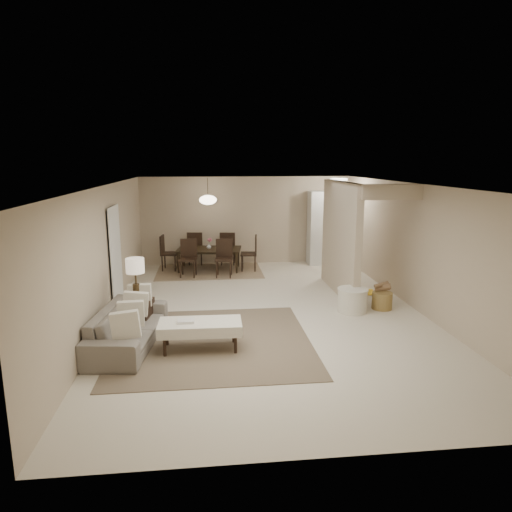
{
  "coord_description": "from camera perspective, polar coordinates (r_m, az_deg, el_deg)",
  "views": [
    {
      "loc": [
        -1.16,
        -8.48,
        2.95
      ],
      "look_at": [
        -0.17,
        0.49,
        1.05
      ],
      "focal_mm": 32.0,
      "sensor_mm": 36.0,
      "label": 1
    }
  ],
  "objects": [
    {
      "name": "yellow_mat",
      "position": [
        10.67,
        12.5,
        -4.41
      ],
      "size": [
        0.86,
        0.6,
        0.01
      ],
      "primitive_type": "cube",
      "rotation": [
        0.0,
        0.0,
        -0.15
      ],
      "color": "yellow",
      "rests_on": "floor"
    },
    {
      "name": "back_wall",
      "position": [
        13.14,
        -1.19,
        4.45
      ],
      "size": [
        6.0,
        0.0,
        6.0
      ],
      "primitive_type": "plane",
      "rotation": [
        1.57,
        0.0,
        0.0
      ],
      "color": "#BCA88E",
      "rests_on": "floor"
    },
    {
      "name": "pantry_cabinet",
      "position": [
        13.25,
        9.14,
        3.49
      ],
      "size": [
        1.2,
        0.55,
        2.1
      ],
      "primitive_type": "cube",
      "color": "silver",
      "rests_on": "floor"
    },
    {
      "name": "partition",
      "position": [
        10.31,
        10.48,
        2.2
      ],
      "size": [
        0.15,
        2.5,
        2.5
      ],
      "primitive_type": "cube",
      "color": "#BCA88E",
      "rests_on": "floor"
    },
    {
      "name": "left_wall",
      "position": [
        8.84,
        -18.18,
        0.21
      ],
      "size": [
        0.0,
        9.0,
        9.0
      ],
      "primitive_type": "plane",
      "rotation": [
        1.57,
        0.0,
        1.57
      ],
      "color": "#BCA88E",
      "rests_on": "floor"
    },
    {
      "name": "vase",
      "position": [
        12.39,
        -5.91,
        1.21
      ],
      "size": [
        0.13,
        0.13,
        0.14
      ],
      "primitive_type": "imported",
      "rotation": [
        0.0,
        0.0,
        -0.03
      ],
      "color": "white",
      "rests_on": "dining_table"
    },
    {
      "name": "dining_chairs",
      "position": [
        12.43,
        -5.89,
        0.37
      ],
      "size": [
        2.62,
        2.02,
        0.96
      ],
      "color": "black",
      "rests_on": "dining_rug"
    },
    {
      "name": "ottoman_bench",
      "position": [
        7.31,
        -7.0,
        -8.83
      ],
      "size": [
        1.31,
        0.62,
        0.47
      ],
      "rotation": [
        0.0,
        0.0,
        -0.02
      ],
      "color": "beige",
      "rests_on": "living_rug"
    },
    {
      "name": "living_rug",
      "position": [
        7.72,
        -5.4,
        -10.56
      ],
      "size": [
        3.2,
        3.2,
        0.01
      ],
      "primitive_type": "cube",
      "color": "brown",
      "rests_on": "floor"
    },
    {
      "name": "doorway",
      "position": [
        9.46,
        -17.19,
        -0.42
      ],
      "size": [
        0.04,
        0.9,
        2.04
      ],
      "primitive_type": "cube",
      "color": "black",
      "rests_on": "floor"
    },
    {
      "name": "side_table",
      "position": [
        8.39,
        -14.56,
        -7.14
      ],
      "size": [
        0.57,
        0.57,
        0.53
      ],
      "primitive_type": "cube",
      "rotation": [
        0.0,
        0.0,
        -0.2
      ],
      "color": "black",
      "rests_on": "floor"
    },
    {
      "name": "sofa",
      "position": [
        7.72,
        -15.69,
        -8.54
      ],
      "size": [
        2.24,
        1.1,
        0.63
      ],
      "primitive_type": "imported",
      "rotation": [
        0.0,
        0.0,
        1.45
      ],
      "color": "slate",
      "rests_on": "floor"
    },
    {
      "name": "wicker_basket",
      "position": [
        9.59,
        15.48,
        -5.4
      ],
      "size": [
        0.51,
        0.51,
        0.34
      ],
      "primitive_type": "cylinder",
      "rotation": [
        0.0,
        0.0,
        0.31
      ],
      "color": "olive",
      "rests_on": "floor"
    },
    {
      "name": "ceiling",
      "position": [
        8.57,
        1.51,
        8.88
      ],
      "size": [
        9.0,
        9.0,
        0.0
      ],
      "primitive_type": "plane",
      "rotation": [
        3.14,
        0.0,
        0.0
      ],
      "color": "white",
      "rests_on": "back_wall"
    },
    {
      "name": "table_lamp",
      "position": [
        8.17,
        -14.86,
        -1.63
      ],
      "size": [
        0.32,
        0.32,
        0.76
      ],
      "color": "#42321C",
      "rests_on": "side_table"
    },
    {
      "name": "flush_light",
      "position": [
        12.19,
        10.33,
        9.4
      ],
      "size": [
        0.44,
        0.44,
        0.05
      ],
      "primitive_type": "cylinder",
      "color": "white",
      "rests_on": "ceiling"
    },
    {
      "name": "dining_table",
      "position": [
        12.46,
        -5.87,
        -0.45
      ],
      "size": [
        1.81,
        1.16,
        0.6
      ],
      "primitive_type": "imported",
      "rotation": [
        0.0,
        0.0,
        -0.13
      ],
      "color": "black",
      "rests_on": "dining_rug"
    },
    {
      "name": "pendant_light",
      "position": [
        12.22,
        -6.03,
        6.99
      ],
      "size": [
        0.46,
        0.46,
        0.71
      ],
      "color": "#42321C",
      "rests_on": "ceiling"
    },
    {
      "name": "round_pouf",
      "position": [
        9.26,
        11.96,
        -5.44
      ],
      "size": [
        0.6,
        0.6,
        0.47
      ],
      "primitive_type": "cylinder",
      "color": "beige",
      "rests_on": "floor"
    },
    {
      "name": "floor",
      "position": [
        9.05,
        1.42,
        -7.13
      ],
      "size": [
        9.0,
        9.0,
        0.0
      ],
      "primitive_type": "plane",
      "color": "beige",
      "rests_on": "ground"
    },
    {
      "name": "dining_rug",
      "position": [
        12.53,
        -5.84,
        -1.76
      ],
      "size": [
        2.8,
        2.1,
        0.01
      ],
      "primitive_type": "cube",
      "color": "#866C53",
      "rests_on": "floor"
    },
    {
      "name": "right_wall",
      "position": [
        9.6,
        19.51,
        1.0
      ],
      "size": [
        0.0,
        9.0,
        9.0
      ],
      "primitive_type": "plane",
      "rotation": [
        1.57,
        0.0,
        -1.57
      ],
      "color": "#BCA88E",
      "rests_on": "floor"
    }
  ]
}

